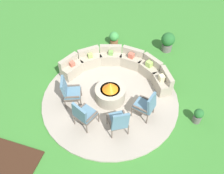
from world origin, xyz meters
name	(u,v)px	position (x,y,z in m)	size (l,w,h in m)	color
ground_plane	(110,100)	(0.00, 0.00, 0.00)	(24.00, 24.00, 0.00)	#387A2D
patio_circle	(110,99)	(0.00, 0.00, 0.03)	(4.68, 4.68, 0.06)	#9E9384
mulch_bed_left	(2,167)	(-2.10, -3.28, 0.02)	(1.81, 1.57, 0.04)	#382114
fire_pit	(110,93)	(0.00, 0.00, 0.36)	(1.02, 1.02, 0.77)	#9E937F
curved_stone_bench	(119,65)	(-0.12, 1.41, 0.36)	(4.08, 1.88, 0.73)	#9E937F
lounge_chair_front_left	(70,91)	(-1.21, -0.54, 0.61)	(0.75, 0.74, 1.07)	brown
lounge_chair_front_right	(83,114)	(-0.43, -1.26, 0.62)	(0.75, 0.77, 1.11)	brown
lounge_chair_back_left	(119,121)	(0.64, -1.16, 0.59)	(0.79, 0.82, 1.03)	brown
lounge_chair_back_right	(146,105)	(1.29, -0.32, 0.59)	(0.73, 0.66, 1.01)	brown
potted_plant_0	(114,38)	(-0.82, 3.01, 0.33)	(0.40, 0.40, 0.61)	brown
potted_plant_1	(198,116)	(2.91, 0.00, 0.31)	(0.30, 0.30, 0.56)	#605B56
potted_plant_2	(168,41)	(1.38, 3.31, 0.46)	(0.55, 0.55, 0.83)	#605B56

